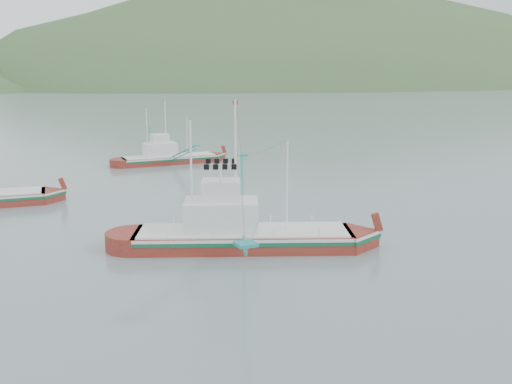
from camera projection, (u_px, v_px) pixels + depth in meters
name	position (u px, v px, depth m)	size (l,w,h in m)	color
ground	(290.00, 253.00, 39.98)	(1200.00, 1200.00, 0.00)	slate
main_boat	(241.00, 217.00, 40.69)	(16.02, 27.11, 11.42)	maroon
bg_boat_far	(168.00, 154.00, 78.03)	(12.91, 23.30, 9.43)	maroon
headland_right	(315.00, 84.00, 518.91)	(684.00, 432.00, 306.00)	#39592E
ridge_distant	(60.00, 83.00, 554.77)	(960.00, 400.00, 240.00)	slate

